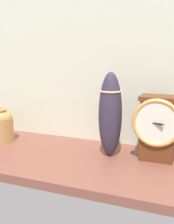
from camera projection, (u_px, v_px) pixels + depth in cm
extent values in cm
cube|color=brown|center=(79.00, 161.00, 87.41)|extent=(100.00, 36.00, 2.40)
cube|color=silver|center=(101.00, 45.00, 96.99)|extent=(120.00, 2.00, 65.00)
cube|color=brown|center=(158.00, 130.00, 84.21)|extent=(9.53, 6.45, 17.41)
cube|color=brown|center=(160.00, 98.00, 82.24)|extent=(10.67, 7.22, 1.20)
torus|color=#D9A959|center=(157.00, 123.00, 80.31)|extent=(13.63, 1.24, 13.63)
cylinder|color=white|center=(156.00, 123.00, 80.22)|extent=(11.40, 0.40, 11.40)
cube|color=black|center=(156.00, 123.00, 79.95)|extent=(4.25, 2.17, 0.30)
ellipsoid|color=#352C40|center=(110.00, 115.00, 86.35)|extent=(6.87, 6.87, 25.08)
torus|color=#CCB78C|center=(111.00, 91.00, 84.86)|extent=(6.44, 6.44, 0.60)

